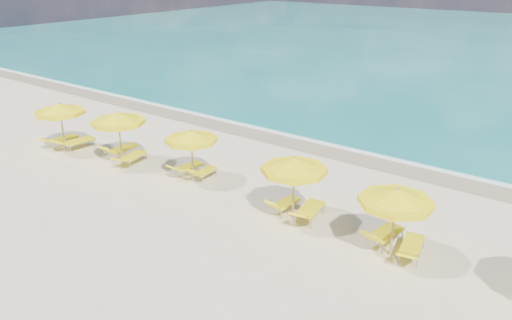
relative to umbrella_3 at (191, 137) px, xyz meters
The scene contains 20 objects.
ground_plane 3.32m from the umbrella_3, 11.82° to the right, with size 120.00×120.00×0.00m, color beige.
ocean 47.56m from the umbrella_3, 86.81° to the left, with size 120.00×80.00×0.30m, color #14716D.
wet_sand_band 7.59m from the umbrella_3, 68.86° to the left, with size 120.00×2.60×0.01m, color tan.
foam_line 8.32m from the umbrella_3, 70.90° to the left, with size 120.00×1.20×0.03m, color white.
whitecap_near 16.89m from the umbrella_3, 101.52° to the left, with size 14.00×0.36×0.05m, color white.
umbrella_1 7.69m from the umbrella_3, behind, with size 2.38×2.38×2.41m.
umbrella_2 3.99m from the umbrella_3, behind, with size 2.60×2.60×2.49m.
umbrella_3 is the anchor object (origin of this frame).
umbrella_4 5.33m from the umbrella_3, ahead, with size 2.85×2.85×2.40m.
umbrella_5 9.14m from the umbrella_3, ahead, with size 2.99×2.99×2.36m.
lounger_1_left 8.36m from the umbrella_3, behind, with size 0.75×1.92×0.71m.
lounger_1_right 7.35m from the umbrella_3, behind, with size 0.87×2.08×0.76m.
lounger_2_left 4.79m from the umbrella_3, behind, with size 0.83×2.03×0.89m.
lounger_2_right 3.83m from the umbrella_3, behind, with size 0.94×1.97×0.68m.
lounger_3_left 1.80m from the umbrella_3, 154.67° to the left, with size 0.68×1.78×0.72m.
lounger_3_right 1.78m from the umbrella_3, 40.67° to the left, with size 0.69×1.62×0.75m.
lounger_4_left 5.11m from the umbrella_3, ahead, with size 0.63×1.62×0.76m.
lounger_4_right 6.11m from the umbrella_3, ahead, with size 0.98×2.10×0.81m.
lounger_5_left 8.87m from the umbrella_3, ahead, with size 0.87×1.93×0.89m.
lounger_5_right 9.82m from the umbrella_3, ahead, with size 0.98×2.02×0.70m.
Camera 1 is at (11.20, -13.50, 8.64)m, focal length 35.00 mm.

